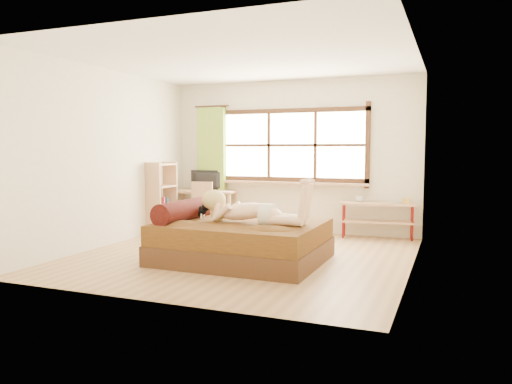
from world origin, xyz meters
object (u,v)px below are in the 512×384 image
at_px(bed, 239,239).
at_px(pipe_shelf, 378,212).
at_px(chair, 200,204).
at_px(desk, 205,195).
at_px(kitten, 198,209).
at_px(bookshelf, 162,197).
at_px(woman, 251,199).

xyz_separation_m(bed, pipe_shelf, (1.49, 2.36, 0.16)).
bearing_deg(chair, desk, 94.98).
xyz_separation_m(kitten, chair, (-0.90, 1.77, -0.15)).
bearing_deg(kitten, bookshelf, 137.03).
xyz_separation_m(desk, bookshelf, (-0.49, -0.72, 0.01)).
xyz_separation_m(chair, pipe_shelf, (3.06, 0.49, -0.06)).
bearing_deg(bed, desk, 127.40).
distance_m(woman, chair, 2.63).
distance_m(kitten, pipe_shelf, 3.13).
xyz_separation_m(kitten, pipe_shelf, (2.16, 2.26, -0.21)).
distance_m(bed, woman, 0.59).
bearing_deg(woman, desk, 129.97).
bearing_deg(kitten, bed, -7.58).
height_order(woman, kitten, woman).
distance_m(kitten, chair, 1.99).
xyz_separation_m(desk, pipe_shelf, (3.15, 0.12, -0.18)).
bearing_deg(chair, bed, -58.39).
distance_m(kitten, desk, 2.36).
distance_m(desk, bookshelf, 0.87).
bearing_deg(pipe_shelf, chair, -177.82).
xyz_separation_m(woman, bookshelf, (-2.35, 1.57, -0.20)).
xyz_separation_m(bed, kitten, (-0.67, 0.10, 0.37)).
relative_size(bed, bookshelf, 1.70).
relative_size(chair, pipe_shelf, 0.73).
xyz_separation_m(bed, bookshelf, (-2.14, 1.52, 0.35)).
height_order(bed, pipe_shelf, bed).
relative_size(desk, pipe_shelf, 0.98).
distance_m(woman, pipe_shelf, 2.76).
bearing_deg(woman, bed, 166.75).
bearing_deg(kitten, desk, 115.70).
height_order(desk, chair, chair).
bearing_deg(bed, chair, 130.90).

